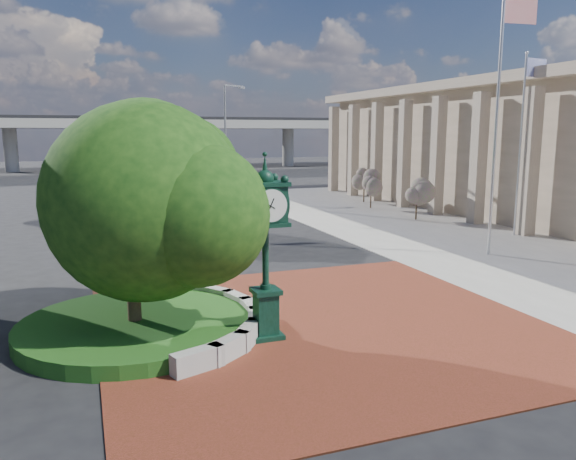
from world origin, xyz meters
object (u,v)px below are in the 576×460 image
Objects in this scene: street_lamp_far at (133,138)px; street_lamp_near at (228,134)px; post_clock at (265,240)px; parked_car at (157,184)px; flagpole_b at (520,144)px; flagpole_a at (496,122)px.

street_lamp_near is at bearing -63.56° from street_lamp_far.
post_clock reaches higher than parked_car.
flagpole_b reaches higher than post_clock.
flagpole_b is (16.81, 9.72, 2.14)m from post_clock.
parked_car is at bearing 107.82° from flagpole_a.
parked_car is 5.09m from street_lamp_far.
post_clock is at bearing -90.38° from street_lamp_far.
flagpole_a is 23.26m from street_lamp_near.
flagpole_b is 1.05× the size of street_lamp_near.
street_lamp_far is at bearing 113.20° from parked_car.
flagpole_a reaches higher than street_lamp_far.
post_clock is at bearing -153.01° from flagpole_a.
parked_car is at bearing 117.38° from flagpole_b.
street_lamp_near reaches higher than parked_car.
post_clock is 0.51× the size of flagpole_b.
street_lamp_far reaches higher than parked_car.
flagpole_a reaches higher than parked_car.
flagpole_a is at bearing 26.99° from post_clock.
street_lamp_near is at bearing 77.72° from post_clock.
post_clock is at bearing -149.98° from flagpole_b.
street_lamp_near is at bearing 105.07° from flagpole_a.
street_lamp_near reaches higher than street_lamp_far.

